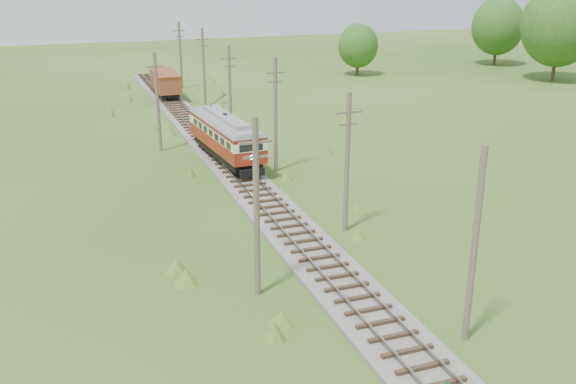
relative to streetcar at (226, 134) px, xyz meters
name	(u,v)px	position (x,y,z in m)	size (l,w,h in m)	color
railbed_main	(227,162)	(0.00, -0.27, -2.33)	(3.60, 96.00, 0.57)	#605B54
streetcar	(226,134)	(0.00, 0.00, 0.00)	(3.63, 11.83, 5.36)	black
gondola	(165,82)	(0.00, 29.27, -0.49)	(2.78, 8.23, 2.72)	black
gravel_pile	(223,124)	(2.72, 11.90, -2.01)	(3.02, 3.20, 1.10)	gray
utility_pole_r_1	(474,247)	(3.10, -29.27, 1.88)	(0.30, 0.30, 8.80)	brown
utility_pole_r_2	(347,162)	(3.30, -16.27, 1.90)	(1.60, 0.30, 8.60)	brown
utility_pole_r_3	(276,114)	(3.20, -3.27, 2.11)	(1.60, 0.30, 9.00)	brown
utility_pole_r_4	(230,89)	(3.00, 9.73, 1.80)	(1.60, 0.30, 8.40)	brown
utility_pole_r_5	(204,67)	(3.40, 22.73, 2.05)	(1.60, 0.30, 8.90)	brown
utility_pole_r_6	(180,54)	(3.20, 35.73, 1.95)	(1.60, 0.30, 8.70)	brown
utility_pole_l_a	(257,207)	(-4.20, -22.27, 2.11)	(1.60, 0.30, 9.00)	brown
utility_pole_l_b	(158,101)	(-4.50, 5.73, 1.90)	(1.60, 0.30, 8.60)	brown
tree_right_4	(560,25)	(54.00, 23.73, 5.22)	(10.50, 10.50, 13.53)	#38281C
tree_right_5	(498,26)	(56.00, 39.73, 3.67)	(8.40, 8.40, 10.82)	#38281C
tree_mid_b	(358,46)	(30.00, 37.73, 1.81)	(5.88, 5.88, 7.57)	#38281C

